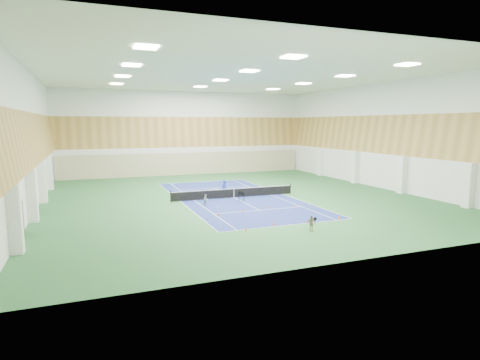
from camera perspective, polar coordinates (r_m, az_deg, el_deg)
name	(u,v)px	position (r m, az deg, el deg)	size (l,w,h in m)	color
ground	(234,198)	(40.41, -0.88, -2.52)	(40.00, 40.00, 0.00)	#296031
room_shell	(234,138)	(39.75, -0.90, 6.02)	(36.00, 40.00, 12.00)	white
wood_cladding	(234,117)	(39.73, -0.90, 8.90)	(36.00, 40.00, 8.00)	#BA8C45
ceiling_light_grid	(234,76)	(39.99, -0.92, 14.52)	(21.40, 25.40, 0.06)	white
court_surface	(234,198)	(40.41, -0.88, -2.51)	(10.97, 23.77, 0.01)	navy
tennis_balls_scatter	(234,197)	(40.40, -0.88, -2.45)	(10.57, 22.77, 0.07)	#B2CE23
tennis_net	(234,192)	(40.31, -0.88, -1.75)	(12.80, 0.10, 1.10)	black
back_curtain	(187,164)	(58.95, -7.52, 2.31)	(35.40, 0.16, 3.20)	#C6B793
door_left_a	(21,220)	(30.26, -28.69, -4.97)	(0.08, 1.80, 2.20)	#593319
door_left_b	(35,199)	(38.06, -27.14, -2.38)	(0.08, 1.80, 2.20)	#593319
coach	(224,189)	(40.55, -2.27, -1.24)	(0.64, 0.42, 1.74)	#213399
child_court	(206,200)	(36.74, -4.88, -2.81)	(0.49, 0.38, 1.00)	#97979F
child_apron	(311,223)	(28.31, 10.10, -6.07)	(0.65, 0.27, 1.11)	#9D8859
ball_cart	(241,197)	(38.26, 0.18, -2.39)	(0.55, 0.55, 0.95)	black
cone_svc_a	(218,214)	(32.66, -3.11, -4.86)	(0.20, 0.20, 0.22)	#E15F0B
cone_svc_b	(243,210)	(34.00, 0.43, -4.33)	(0.21, 0.21, 0.23)	orange
cone_svc_c	(267,207)	(35.45, 3.87, -3.84)	(0.21, 0.21, 0.23)	#E5570C
cone_svc_d	(296,205)	(36.62, 7.98, -3.53)	(0.19, 0.19, 0.21)	orange
cone_base_a	(246,229)	(28.08, 0.88, -7.00)	(0.19, 0.19, 0.21)	#FF640D
cone_base_b	(274,224)	(29.65, 4.92, -6.22)	(0.20, 0.20, 0.22)	#F0400C
cone_base_c	(307,221)	(30.72, 9.48, -5.80)	(0.19, 0.19, 0.21)	orange
cone_base_d	(339,217)	(32.42, 13.86, -5.17)	(0.22, 0.22, 0.24)	#F04A0C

